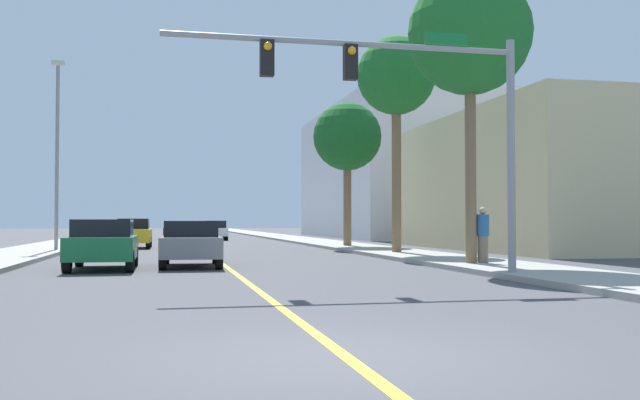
{
  "coord_description": "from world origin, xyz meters",
  "views": [
    {
      "loc": [
        -1.85,
        -7.25,
        1.42
      ],
      "look_at": [
        3.7,
        18.17,
        2.2
      ],
      "focal_mm": 39.69,
      "sensor_mm": 36.0,
      "label": 1
    }
  ],
  "objects": [
    {
      "name": "ground",
      "position": [
        0.0,
        42.0,
        0.0
      ],
      "size": [
        192.0,
        192.0,
        0.0
      ],
      "primitive_type": "plane",
      "color": "#47474C"
    },
    {
      "name": "sidewalk_left",
      "position": [
        -7.77,
        42.0,
        0.07
      ],
      "size": [
        3.22,
        168.0,
        0.15
      ],
      "primitive_type": "cube",
      "color": "#9E9B93",
      "rests_on": "ground"
    },
    {
      "name": "sidewalk_right",
      "position": [
        7.77,
        42.0,
        0.07
      ],
      "size": [
        3.22,
        168.0,
        0.15
      ],
      "primitive_type": "cube",
      "color": "#9E9B93",
      "rests_on": "ground"
    },
    {
      "name": "lane_marking_center",
      "position": [
        0.0,
        42.0,
        0.0
      ],
      "size": [
        0.16,
        144.0,
        0.01
      ],
      "primitive_type": "cube",
      "color": "yellow",
      "rests_on": "ground"
    },
    {
      "name": "building_right_near",
      "position": [
        20.56,
        25.44,
        3.4
      ],
      "size": [
        16.93,
        17.52,
        6.79
      ],
      "primitive_type": "cube",
      "color": "beige",
      "rests_on": "ground"
    },
    {
      "name": "building_right_far",
      "position": [
        20.84,
        53.06,
        5.7
      ],
      "size": [
        17.5,
        25.79,
        11.39
      ],
      "primitive_type": "cube",
      "color": "silver",
      "rests_on": "ground"
    },
    {
      "name": "traffic_signal_mast",
      "position": [
        3.89,
        8.9,
        4.46
      ],
      "size": [
        8.67,
        0.36,
        5.89
      ],
      "color": "gray",
      "rests_on": "sidewalk_right"
    },
    {
      "name": "street_lamp",
      "position": [
        -6.66,
        26.25,
        4.84
      ],
      "size": [
        0.56,
        0.28,
        8.52
      ],
      "color": "gray",
      "rests_on": "sidewalk_left"
    },
    {
      "name": "palm_near",
      "position": [
        7.25,
        12.83,
        7.16
      ],
      "size": [
        3.8,
        3.8,
        8.96
      ],
      "color": "brown",
      "rests_on": "sidewalk_right"
    },
    {
      "name": "palm_mid",
      "position": [
        7.55,
        20.84,
        7.42
      ],
      "size": [
        3.3,
        3.3,
        9.04
      ],
      "color": "brown",
      "rests_on": "sidewalk_right"
    },
    {
      "name": "palm_far",
      "position": [
        7.5,
        28.83,
        5.84
      ],
      "size": [
        3.62,
        3.62,
        7.57
      ],
      "color": "brown",
      "rests_on": "sidewalk_right"
    },
    {
      "name": "car_gray",
      "position": [
        -1.08,
        15.21,
        0.75
      ],
      "size": [
        1.96,
        4.0,
        1.43
      ],
      "rotation": [
        0.0,
        0.0,
        -0.03
      ],
      "color": "slate",
      "rests_on": "ground"
    },
    {
      "name": "car_yellow",
      "position": [
        -3.51,
        31.37,
        0.79
      ],
      "size": [
        1.83,
        4.03,
        1.56
      ],
      "rotation": [
        0.0,
        0.0,
        -0.01
      ],
      "color": "gold",
      "rests_on": "ground"
    },
    {
      "name": "car_green",
      "position": [
        -3.65,
        14.45,
        0.76
      ],
      "size": [
        1.89,
        4.02,
        1.47
      ],
      "rotation": [
        0.0,
        0.0,
        0.0
      ],
      "color": "#196638",
      "rests_on": "ground"
    },
    {
      "name": "car_white",
      "position": [
        1.76,
        46.43,
        0.75
      ],
      "size": [
        1.84,
        4.08,
        1.47
      ],
      "rotation": [
        0.0,
        0.0,
        -0.02
      ],
      "color": "white",
      "rests_on": "ground"
    },
    {
      "name": "car_blue",
      "position": [
        -1.12,
        48.53,
        0.72
      ],
      "size": [
        1.9,
        4.35,
        1.38
      ],
      "rotation": [
        0.0,
        0.0,
        -0.03
      ],
      "color": "#1E389E",
      "rests_on": "ground"
    },
    {
      "name": "pedestrian",
      "position": [
        7.61,
        12.77,
        1.0
      ],
      "size": [
        0.38,
        0.38,
        1.7
      ],
      "rotation": [
        0.0,
        0.0,
        2.24
      ],
      "color": "#726651",
      "rests_on": "sidewalk_right"
    }
  ]
}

